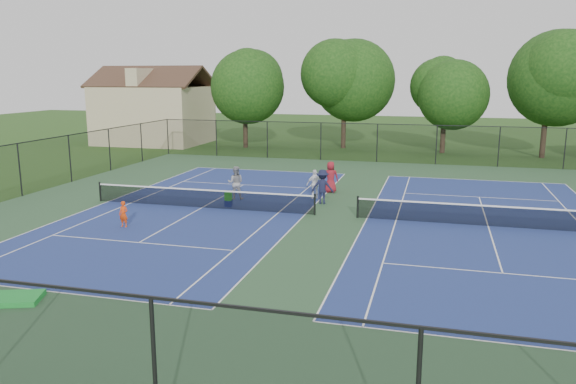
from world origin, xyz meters
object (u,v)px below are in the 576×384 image
(bystander_c, at_px, (331,177))
(tree_back_d, at_px, (549,74))
(tree_back_a, at_px, (245,83))
(bystander_a, at_px, (315,184))
(instructor, at_px, (236,183))
(ball_hopper, at_px, (228,196))
(child_player, at_px, (124,214))
(tree_back_b, at_px, (345,77))
(clapboard_house, at_px, (154,112))
(tree_back_c, at_px, (446,90))
(bystander_b, at_px, (323,187))
(ball_crate, at_px, (228,203))

(bystander_c, bearing_deg, tree_back_d, -138.55)
(tree_back_a, height_order, bystander_a, tree_back_a)
(instructor, relative_size, ball_hopper, 4.29)
(tree_back_a, xyz_separation_m, instructor, (6.95, -21.53, -5.12))
(tree_back_a, xyz_separation_m, bystander_a, (11.15, -20.30, -5.22))
(tree_back_a, relative_size, child_player, 7.70)
(tree_back_b, xyz_separation_m, clapboard_house, (-19.00, -1.00, -3.50))
(child_player, height_order, ball_hopper, child_player)
(child_player, bearing_deg, tree_back_b, 84.26)
(tree_back_c, relative_size, bystander_b, 4.56)
(bystander_c, bearing_deg, ball_hopper, 36.96)
(tree_back_b, height_order, instructor, tree_back_b)
(tree_back_d, height_order, bystander_b, tree_back_d)
(ball_hopper, bearing_deg, tree_back_b, 85.95)
(bystander_b, distance_m, bystander_c, 3.01)
(bystander_a, relative_size, bystander_c, 0.89)
(tree_back_a, relative_size, bystander_a, 5.62)
(clapboard_house, relative_size, bystander_c, 5.91)
(tree_back_c, xyz_separation_m, ball_crate, (-10.80, -24.36, -5.32))
(bystander_b, height_order, ball_hopper, bystander_b)
(tree_back_d, xyz_separation_m, bystander_b, (-14.19, -21.45, -5.90))
(tree_back_b, distance_m, instructor, 24.30)
(tree_back_a, distance_m, bystander_b, 25.02)
(tree_back_b, bearing_deg, tree_back_d, -6.71)
(tree_back_d, distance_m, bystander_c, 24.09)
(ball_crate, distance_m, ball_hopper, 0.37)
(bystander_a, height_order, ball_hopper, bystander_a)
(tree_back_b, distance_m, ball_hopper, 26.13)
(child_player, bearing_deg, bystander_a, 52.32)
(child_player, distance_m, ball_hopper, 5.89)
(tree_back_a, xyz_separation_m, tree_back_d, (26.00, 0.00, 0.79))
(tree_back_d, xyz_separation_m, clapboard_house, (-36.00, 1.00, -3.73))
(ball_hopper, bearing_deg, clapboard_house, 125.23)
(tree_back_a, distance_m, child_player, 29.18)
(tree_back_a, relative_size, tree_back_d, 0.88)
(instructor, bearing_deg, tree_back_d, -142.86)
(tree_back_c, bearing_deg, ball_crate, -113.91)
(tree_back_b, height_order, tree_back_c, tree_back_b)
(bystander_b, height_order, bystander_c, bystander_b)
(tree_back_a, xyz_separation_m, bystander_c, (11.68, -18.44, -5.12))
(tree_back_c, bearing_deg, ball_hopper, -113.91)
(bystander_a, bearing_deg, tree_back_d, -154.35)
(tree_back_c, bearing_deg, bystander_b, -105.41)
(clapboard_house, distance_m, bystander_a, 30.10)
(bystander_a, height_order, bystander_b, bystander_b)
(tree_back_c, distance_m, ball_hopper, 27.10)
(instructor, height_order, ball_hopper, instructor)
(bystander_a, relative_size, bystander_b, 0.88)
(tree_back_b, bearing_deg, child_player, -99.15)
(tree_back_c, xyz_separation_m, bystander_b, (-6.19, -22.45, -4.56))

